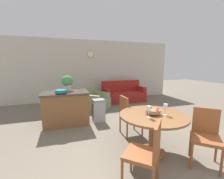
{
  "coord_description": "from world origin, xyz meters",
  "views": [
    {
      "loc": [
        -1.2,
        -1.22,
        1.61
      ],
      "look_at": [
        0.07,
        2.61,
        0.94
      ],
      "focal_mm": 24.0,
      "sensor_mm": 36.0,
      "label": 1
    }
  ],
  "objects_px": {
    "wine_glass_right": "(165,107)",
    "potted_plant": "(67,82)",
    "dining_table": "(153,123)",
    "dining_chair_near_right": "(206,134)",
    "dining_chair_far_side": "(128,113)",
    "fruit_bowl": "(153,111)",
    "kitchen_island": "(66,108)",
    "armchair": "(94,101)",
    "couch": "(123,94)",
    "dining_chair_near_left": "(147,151)",
    "wine_glass_left": "(149,109)",
    "teal_bowl": "(61,91)",
    "trash_bin": "(99,110)"
  },
  "relations": [
    {
      "from": "wine_glass_right",
      "to": "potted_plant",
      "type": "relative_size",
      "value": 0.47
    },
    {
      "from": "dining_table",
      "to": "wine_glass_right",
      "type": "bearing_deg",
      "value": -27.1
    },
    {
      "from": "dining_chair_near_right",
      "to": "dining_chair_far_side",
      "type": "bearing_deg",
      "value": -17.53
    },
    {
      "from": "fruit_bowl",
      "to": "wine_glass_right",
      "type": "distance_m",
      "value": 0.22
    },
    {
      "from": "wine_glass_right",
      "to": "kitchen_island",
      "type": "relative_size",
      "value": 0.16
    },
    {
      "from": "dining_table",
      "to": "armchair",
      "type": "xyz_separation_m",
      "value": [
        -0.44,
        3.14,
        -0.3
      ]
    },
    {
      "from": "fruit_bowl",
      "to": "armchair",
      "type": "bearing_deg",
      "value": 98.05
    },
    {
      "from": "wine_glass_right",
      "to": "couch",
      "type": "relative_size",
      "value": 0.11
    },
    {
      "from": "dining_chair_near_left",
      "to": "wine_glass_right",
      "type": "relative_size",
      "value": 4.54
    },
    {
      "from": "dining_chair_near_right",
      "to": "fruit_bowl",
      "type": "height_order",
      "value": "dining_chair_near_right"
    },
    {
      "from": "couch",
      "to": "wine_glass_right",
      "type": "bearing_deg",
      "value": -103.24
    },
    {
      "from": "dining_chair_far_side",
      "to": "kitchen_island",
      "type": "distance_m",
      "value": 1.76
    },
    {
      "from": "dining_chair_far_side",
      "to": "wine_glass_left",
      "type": "relative_size",
      "value": 4.54
    },
    {
      "from": "dining_chair_near_right",
      "to": "wine_glass_left",
      "type": "xyz_separation_m",
      "value": [
        -0.82,
        0.4,
        0.38
      ]
    },
    {
      "from": "dining_chair_near_left",
      "to": "dining_table",
      "type": "bearing_deg",
      "value": 4.97
    },
    {
      "from": "teal_bowl",
      "to": "dining_table",
      "type": "bearing_deg",
      "value": -48.89
    },
    {
      "from": "dining_chair_near_right",
      "to": "kitchen_island",
      "type": "height_order",
      "value": "dining_chair_near_right"
    },
    {
      "from": "dining_chair_near_left",
      "to": "couch",
      "type": "height_order",
      "value": "dining_chair_near_left"
    },
    {
      "from": "dining_chair_far_side",
      "to": "dining_chair_near_left",
      "type": "bearing_deg",
      "value": -17.53
    },
    {
      "from": "dining_chair_near_right",
      "to": "dining_chair_far_side",
      "type": "relative_size",
      "value": 1.0
    },
    {
      "from": "dining_table",
      "to": "wine_glass_right",
      "type": "relative_size",
      "value": 5.93
    },
    {
      "from": "dining_chair_near_left",
      "to": "wine_glass_left",
      "type": "distance_m",
      "value": 0.74
    },
    {
      "from": "dining_chair_far_side",
      "to": "fruit_bowl",
      "type": "distance_m",
      "value": 0.88
    },
    {
      "from": "wine_glass_right",
      "to": "trash_bin",
      "type": "distance_m",
      "value": 2.17
    },
    {
      "from": "dining_chair_far_side",
      "to": "couch",
      "type": "distance_m",
      "value": 3.28
    },
    {
      "from": "couch",
      "to": "potted_plant",
      "type": "bearing_deg",
      "value": -145.54
    },
    {
      "from": "dining_table",
      "to": "dining_chair_near_left",
      "type": "xyz_separation_m",
      "value": [
        -0.51,
        -0.65,
        -0.06
      ]
    },
    {
      "from": "fruit_bowl",
      "to": "kitchen_island",
      "type": "distance_m",
      "value": 2.46
    },
    {
      "from": "fruit_bowl",
      "to": "armchair",
      "type": "height_order",
      "value": "fruit_bowl"
    },
    {
      "from": "wine_glass_right",
      "to": "dining_table",
      "type": "bearing_deg",
      "value": 152.9
    },
    {
      "from": "wine_glass_right",
      "to": "fruit_bowl",
      "type": "bearing_deg",
      "value": 152.62
    },
    {
      "from": "kitchen_island",
      "to": "trash_bin",
      "type": "height_order",
      "value": "kitchen_island"
    },
    {
      "from": "wine_glass_right",
      "to": "teal_bowl",
      "type": "relative_size",
      "value": 0.68
    },
    {
      "from": "dining_table",
      "to": "armchair",
      "type": "height_order",
      "value": "armchair"
    },
    {
      "from": "dining_chair_near_left",
      "to": "trash_bin",
      "type": "height_order",
      "value": "dining_chair_near_left"
    },
    {
      "from": "dining_chair_far_side",
      "to": "wine_glass_right",
      "type": "xyz_separation_m",
      "value": [
        0.28,
        -0.91,
        0.38
      ]
    },
    {
      "from": "dining_chair_far_side",
      "to": "wine_glass_left",
      "type": "distance_m",
      "value": 1.01
    },
    {
      "from": "fruit_bowl",
      "to": "potted_plant",
      "type": "bearing_deg",
      "value": 122.29
    },
    {
      "from": "dining_chair_near_left",
      "to": "armchair",
      "type": "bearing_deg",
      "value": 42.13
    },
    {
      "from": "dining_chair_far_side",
      "to": "wine_glass_right",
      "type": "distance_m",
      "value": 1.03
    },
    {
      "from": "teal_bowl",
      "to": "potted_plant",
      "type": "xyz_separation_m",
      "value": [
        0.17,
        0.4,
        0.18
      ]
    },
    {
      "from": "dining_table",
      "to": "dining_chair_near_right",
      "type": "bearing_deg",
      "value": -38.18
    },
    {
      "from": "wine_glass_left",
      "to": "wine_glass_right",
      "type": "height_order",
      "value": "same"
    },
    {
      "from": "wine_glass_left",
      "to": "armchair",
      "type": "height_order",
      "value": "wine_glass_left"
    },
    {
      "from": "trash_bin",
      "to": "kitchen_island",
      "type": "bearing_deg",
      "value": 173.91
    },
    {
      "from": "dining_chair_near_left",
      "to": "wine_glass_left",
      "type": "height_order",
      "value": "wine_glass_left"
    },
    {
      "from": "dining_chair_far_side",
      "to": "couch",
      "type": "height_order",
      "value": "dining_chair_far_side"
    },
    {
      "from": "dining_chair_far_side",
      "to": "teal_bowl",
      "type": "bearing_deg",
      "value": -125.04
    },
    {
      "from": "dining_table",
      "to": "trash_bin",
      "type": "relative_size",
      "value": 1.86
    },
    {
      "from": "dining_chair_near_left",
      "to": "fruit_bowl",
      "type": "xyz_separation_m",
      "value": [
        0.51,
        0.65,
        0.29
      ]
    }
  ]
}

